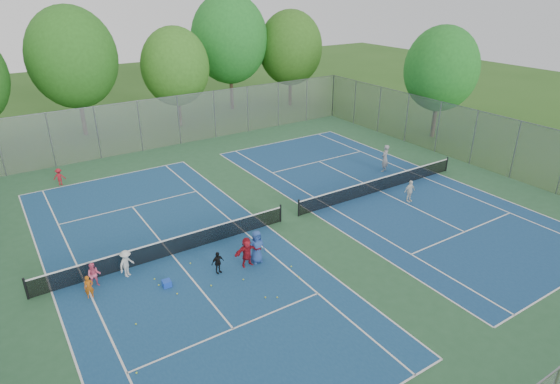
{
  "coord_description": "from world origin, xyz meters",
  "views": [
    {
      "loc": [
        -13.29,
        -19.36,
        12.31
      ],
      "look_at": [
        0.0,
        1.0,
        1.3
      ],
      "focal_mm": 30.0,
      "sensor_mm": 36.0,
      "label": 1
    }
  ],
  "objects_px": {
    "net_left": "(171,247)",
    "ball_crate": "(167,284)",
    "net_right": "(381,185)",
    "instructor": "(385,158)",
    "ball_hopper": "(256,246)"
  },
  "relations": [
    {
      "from": "net_right",
      "to": "instructor",
      "type": "xyz_separation_m",
      "value": [
        2.68,
        2.39,
        0.52
      ]
    },
    {
      "from": "ball_hopper",
      "to": "ball_crate",
      "type": "bearing_deg",
      "value": -174.71
    },
    {
      "from": "net_right",
      "to": "ball_crate",
      "type": "xyz_separation_m",
      "value": [
        -15.14,
        -2.34,
        -0.3
      ]
    },
    {
      "from": "net_right",
      "to": "ball_hopper",
      "type": "xyz_separation_m",
      "value": [
        -10.32,
        -1.89,
        -0.21
      ]
    },
    {
      "from": "instructor",
      "to": "net_left",
      "type": "bearing_deg",
      "value": -14.5
    },
    {
      "from": "instructor",
      "to": "ball_hopper",
      "type": "bearing_deg",
      "value": -4.41
    },
    {
      "from": "net_left",
      "to": "ball_crate",
      "type": "bearing_deg",
      "value": -115.92
    },
    {
      "from": "net_right",
      "to": "instructor",
      "type": "relative_size",
      "value": 6.61
    },
    {
      "from": "net_left",
      "to": "net_right",
      "type": "distance_m",
      "value": 14.0
    },
    {
      "from": "ball_hopper",
      "to": "instructor",
      "type": "xyz_separation_m",
      "value": [
        13.0,
        4.28,
        0.73
      ]
    },
    {
      "from": "ball_hopper",
      "to": "net_right",
      "type": "bearing_deg",
      "value": 10.41
    },
    {
      "from": "ball_crate",
      "to": "instructor",
      "type": "relative_size",
      "value": 0.19
    },
    {
      "from": "net_left",
      "to": "ball_hopper",
      "type": "xyz_separation_m",
      "value": [
        3.68,
        -1.89,
        -0.21
      ]
    },
    {
      "from": "net_left",
      "to": "net_right",
      "type": "relative_size",
      "value": 1.0
    },
    {
      "from": "ball_crate",
      "to": "net_right",
      "type": "bearing_deg",
      "value": 8.79
    }
  ]
}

